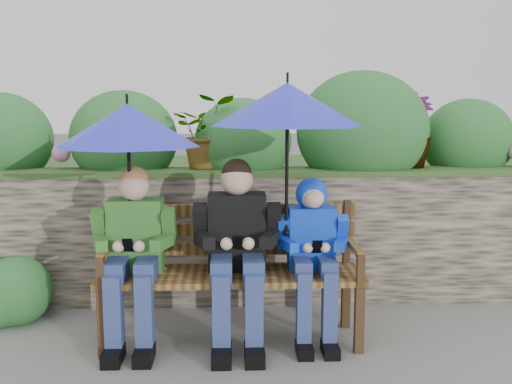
{
  "coord_description": "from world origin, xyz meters",
  "views": [
    {
      "loc": [
        -0.15,
        -3.6,
        1.5
      ],
      "look_at": [
        0.0,
        0.1,
        0.95
      ],
      "focal_mm": 40.0,
      "sensor_mm": 36.0,
      "label": 1
    }
  ],
  "objects_px": {
    "boy_middle": "(237,244)",
    "umbrella_right": "(287,105)",
    "park_bench": "(232,263)",
    "boy_left": "(134,248)",
    "boy_right": "(313,244)",
    "umbrella_left": "(128,126)"
  },
  "relations": [
    {
      "from": "boy_middle",
      "to": "umbrella_right",
      "type": "bearing_deg",
      "value": 0.27
    },
    {
      "from": "umbrella_right",
      "to": "park_bench",
      "type": "bearing_deg",
      "value": 166.58
    },
    {
      "from": "boy_left",
      "to": "boy_right",
      "type": "xyz_separation_m",
      "value": [
        1.14,
        0.02,
        0.0
      ]
    },
    {
      "from": "boy_right",
      "to": "umbrella_left",
      "type": "xyz_separation_m",
      "value": [
        -1.16,
        0.02,
        0.76
      ]
    },
    {
      "from": "park_bench",
      "to": "umbrella_left",
      "type": "height_order",
      "value": "umbrella_left"
    },
    {
      "from": "park_bench",
      "to": "boy_right",
      "type": "bearing_deg",
      "value": -6.48
    },
    {
      "from": "park_bench",
      "to": "boy_left",
      "type": "height_order",
      "value": "boy_left"
    },
    {
      "from": "boy_right",
      "to": "boy_left",
      "type": "bearing_deg",
      "value": -178.98
    },
    {
      "from": "park_bench",
      "to": "boy_right",
      "type": "distance_m",
      "value": 0.54
    },
    {
      "from": "boy_middle",
      "to": "boy_left",
      "type": "bearing_deg",
      "value": 179.58
    },
    {
      "from": "boy_left",
      "to": "boy_right",
      "type": "height_order",
      "value": "boy_left"
    },
    {
      "from": "park_bench",
      "to": "boy_middle",
      "type": "height_order",
      "value": "boy_middle"
    },
    {
      "from": "boy_left",
      "to": "umbrella_left",
      "type": "bearing_deg",
      "value": 116.42
    },
    {
      "from": "park_bench",
      "to": "umbrella_right",
      "type": "relative_size",
      "value": 1.64
    },
    {
      "from": "boy_left",
      "to": "umbrella_right",
      "type": "bearing_deg",
      "value": -0.2
    },
    {
      "from": "boy_middle",
      "to": "boy_right",
      "type": "bearing_deg",
      "value": 2.96
    },
    {
      "from": "boy_right",
      "to": "park_bench",
      "type": "bearing_deg",
      "value": 173.52
    },
    {
      "from": "boy_right",
      "to": "umbrella_right",
      "type": "distance_m",
      "value": 0.9
    },
    {
      "from": "park_bench",
      "to": "boy_middle",
      "type": "xyz_separation_m",
      "value": [
        0.04,
        -0.08,
        0.15
      ]
    },
    {
      "from": "park_bench",
      "to": "umbrella_right",
      "type": "distance_m",
      "value": 1.08
    },
    {
      "from": "boy_left",
      "to": "boy_right",
      "type": "relative_size",
      "value": 1.08
    },
    {
      "from": "park_bench",
      "to": "umbrella_right",
      "type": "bearing_deg",
      "value": -13.42
    }
  ]
}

